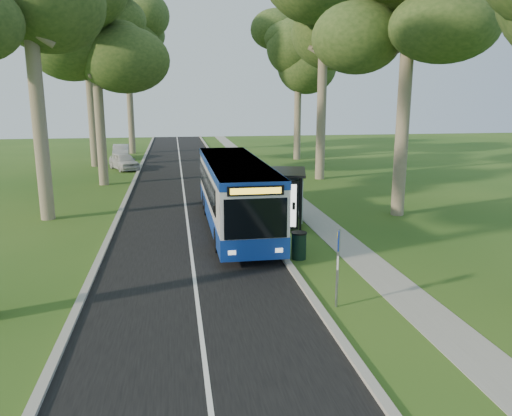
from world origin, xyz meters
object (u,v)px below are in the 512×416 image
at_px(bus_shelter, 292,188).
at_px(litter_bin, 299,245).
at_px(car_white, 124,161).
at_px(car_silver, 121,152).
at_px(bus, 235,193).
at_px(bus_stop_sign, 338,259).

distance_m(bus_shelter, litter_bin, 5.07).
xyz_separation_m(litter_bin, car_white, (-8.84, 25.68, 0.17)).
xyz_separation_m(car_white, car_silver, (-0.98, 7.83, -0.00)).
distance_m(litter_bin, car_white, 27.16).
bearing_deg(car_silver, bus_shelter, -72.74).
height_order(bus, bus_shelter, bus).
bearing_deg(car_white, bus_stop_sign, -96.30).
xyz_separation_m(bus_stop_sign, litter_bin, (-0.00, 4.56, -0.97)).
bearing_deg(bus_stop_sign, litter_bin, 109.59).
distance_m(bus, car_white, 21.82).
height_order(bus_shelter, car_white, bus_shelter).
height_order(bus_shelter, car_silver, bus_shelter).
bearing_deg(bus_stop_sign, bus_shelter, 104.24).
height_order(bus, car_silver, bus).
bearing_deg(bus, litter_bin, -69.87).
relative_size(bus_stop_sign, litter_bin, 2.26).
bearing_deg(bus_shelter, car_white, 128.65).
relative_size(bus_stop_sign, car_white, 0.58).
bearing_deg(litter_bin, bus_shelter, 79.68).
height_order(bus_stop_sign, car_white, bus_stop_sign).
xyz_separation_m(bus, car_silver, (-7.97, 28.47, -0.96)).
bearing_deg(bus, car_silver, 105.50).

